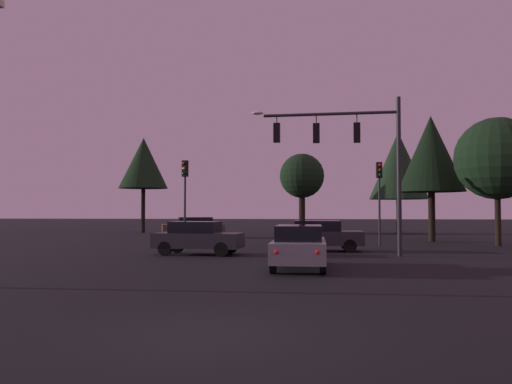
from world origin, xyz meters
TOP-DOWN VIEW (x-y plane):
  - ground_plane at (0.00, 24.50)m, footprint 168.00×168.00m
  - traffic_signal_mast_arm at (3.56, 14.97)m, footprint 6.75×0.69m
  - traffic_light_corner_left at (5.70, 21.19)m, footprint 0.34×0.38m
  - traffic_light_corner_right at (-5.14, 19.32)m, footprint 0.36×0.38m
  - car_nearside_lane at (1.31, 9.54)m, footprint 1.87×4.48m
  - car_crossing_left at (-3.41, 14.76)m, footprint 4.18×2.18m
  - car_crossing_right at (2.20, 17.37)m, footprint 4.28×1.96m
  - car_far_lane at (-6.77, 28.80)m, footprint 4.82×3.06m
  - tree_behind_sign at (1.23, 29.67)m, footprint 3.30×3.30m
  - tree_left_far at (12.37, 21.84)m, footprint 4.68×4.68m
  - tree_center_horizon at (9.72, 38.00)m, footprint 5.18×5.18m
  - tree_right_cluster at (-13.21, 36.66)m, footprint 4.41×4.41m
  - tree_lot_edge at (9.67, 25.82)m, footprint 4.30×4.30m

SIDE VIEW (x-z plane):
  - ground_plane at x=0.00m, z-range 0.00..0.00m
  - car_crossing_left at x=-3.41m, z-range 0.03..1.55m
  - car_far_lane at x=-6.77m, z-range 0.04..1.56m
  - car_nearside_lane at x=1.31m, z-range 0.04..1.56m
  - car_crossing_right at x=2.20m, z-range 0.04..1.56m
  - traffic_light_corner_left at x=5.70m, z-range 0.97..5.75m
  - traffic_light_corner_right at x=-5.14m, z-range 0.98..5.77m
  - tree_behind_sign at x=1.23m, z-range 1.42..7.67m
  - traffic_signal_mast_arm at x=3.56m, z-range 1.37..8.47m
  - tree_left_far at x=12.37m, z-range 1.31..8.64m
  - tree_lot_edge at x=9.67m, z-range 1.59..9.82m
  - tree_center_horizon at x=9.72m, z-range 1.49..10.53m
  - tree_right_cluster at x=-13.21m, z-range 1.98..10.62m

